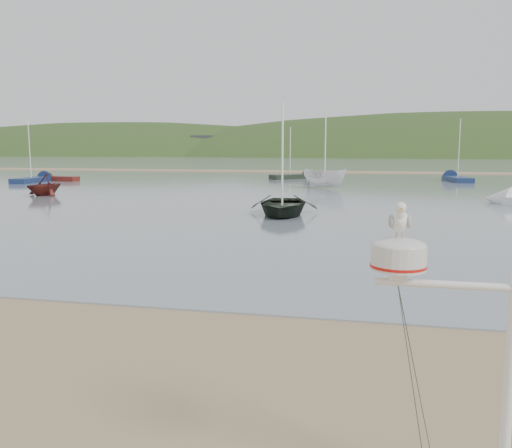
% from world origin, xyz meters
% --- Properties ---
extents(ground, '(560.00, 560.00, 0.00)m').
position_xyz_m(ground, '(0.00, 0.00, 0.00)').
color(ground, '#8B7150').
rests_on(ground, ground).
extents(water, '(560.00, 256.00, 0.04)m').
position_xyz_m(water, '(0.00, 132.00, 0.02)').
color(water, slate).
rests_on(water, ground).
extents(sandbar, '(560.00, 7.00, 0.07)m').
position_xyz_m(sandbar, '(0.00, 70.00, 0.07)').
color(sandbar, '#8B7150').
rests_on(sandbar, water).
extents(hill_ridge, '(620.00, 180.00, 80.00)m').
position_xyz_m(hill_ridge, '(18.52, 235.00, -19.70)').
color(hill_ridge, '#243B18').
rests_on(hill_ridge, ground).
extents(far_cottages, '(294.40, 6.30, 8.00)m').
position_xyz_m(far_cottages, '(3.00, 196.00, 4.00)').
color(far_cottages, silver).
rests_on(far_cottages, ground).
extents(mast_rig, '(2.18, 2.32, 4.91)m').
position_xyz_m(mast_rig, '(4.78, -1.89, 1.19)').
color(mast_rig, white).
rests_on(mast_rig, ground).
extents(boat_dark, '(3.76, 1.44, 5.13)m').
position_xyz_m(boat_dark, '(-1.11, 20.80, 2.61)').
color(boat_dark, black).
rests_on(boat_dark, water).
extents(boat_red, '(2.91, 2.24, 2.98)m').
position_xyz_m(boat_red, '(-20.01, 28.35, 1.53)').
color(boat_red, '#531813').
rests_on(boat_red, water).
extents(boat_white, '(2.44, 2.43, 4.58)m').
position_xyz_m(boat_white, '(-0.61, 39.39, 2.33)').
color(boat_white, white).
rests_on(boat_white, water).
extents(sailboat_blue_far, '(2.83, 7.20, 6.98)m').
position_xyz_m(sailboat_blue_far, '(11.51, 53.54, 0.30)').
color(sailboat_blue_far, '#15254C').
rests_on(sailboat_blue_far, ground).
extents(dinghy_red_far, '(4.99, 1.99, 1.18)m').
position_xyz_m(dinghy_red_far, '(-29.37, 44.08, 0.29)').
color(dinghy_red_far, '#531813').
rests_on(dinghy_red_far, ground).
extents(sailboat_blue_near, '(2.04, 6.83, 6.71)m').
position_xyz_m(sailboat_blue_near, '(-30.07, 42.86, 0.30)').
color(sailboat_blue_near, '#15254C').
rests_on(sailboat_blue_near, ground).
extents(sailboat_dark_mid, '(5.49, 5.42, 6.20)m').
position_xyz_m(sailboat_dark_mid, '(-4.59, 53.96, 0.30)').
color(sailboat_dark_mid, black).
rests_on(sailboat_dark_mid, ground).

